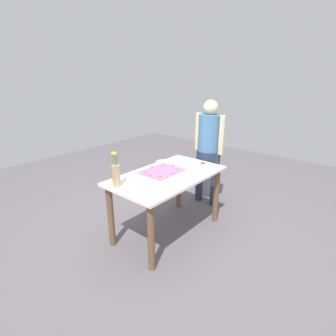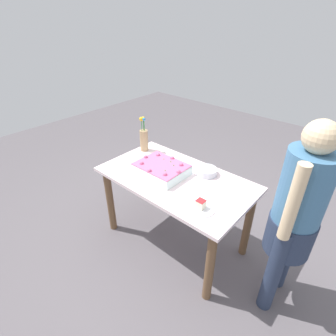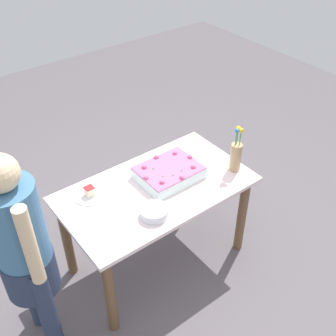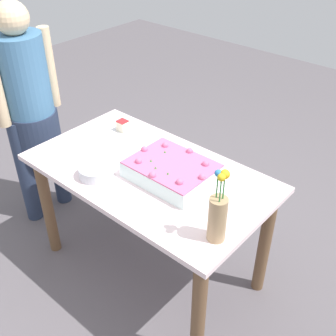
# 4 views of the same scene
# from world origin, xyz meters

# --- Properties ---
(ground_plane) EXTENTS (8.00, 8.00, 0.00)m
(ground_plane) POSITION_xyz_m (0.00, 0.00, 0.00)
(ground_plane) COLOR #5C565B
(dining_table) EXTENTS (1.33, 0.75, 0.75)m
(dining_table) POSITION_xyz_m (0.00, 0.00, 0.61)
(dining_table) COLOR white
(dining_table) RESTS_ON ground_plane
(sheet_cake) EXTENTS (0.43, 0.34, 0.11)m
(sheet_cake) POSITION_xyz_m (-0.14, -0.03, 0.79)
(sheet_cake) COLOR white
(sheet_cake) RESTS_ON dining_table
(serving_plate_with_slice) EXTENTS (0.21, 0.21, 0.08)m
(serving_plate_with_slice) POSITION_xyz_m (0.41, -0.20, 0.76)
(serving_plate_with_slice) COLOR white
(serving_plate_with_slice) RESTS_ON dining_table
(cake_knife) EXTENTS (0.10, 0.19, 0.00)m
(cake_knife) POSITION_xyz_m (0.49, 0.14, 0.75)
(cake_knife) COLOR silver
(cake_knife) RESTS_ON dining_table
(flower_vase) EXTENTS (0.08, 0.08, 0.36)m
(flower_vase) POSITION_xyz_m (-0.57, 0.18, 0.88)
(flower_vase) COLOR tan
(flower_vase) RESTS_ON dining_table
(fruit_bowl) EXTENTS (0.18, 0.18, 0.06)m
(fruit_bowl) POSITION_xyz_m (0.17, 0.22, 0.78)
(fruit_bowl) COLOR silver
(fruit_bowl) RESTS_ON dining_table
(person_standing) EXTENTS (0.31, 0.45, 1.49)m
(person_standing) POSITION_xyz_m (0.97, 0.07, 0.85)
(person_standing) COLOR #29344E
(person_standing) RESTS_ON ground_plane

